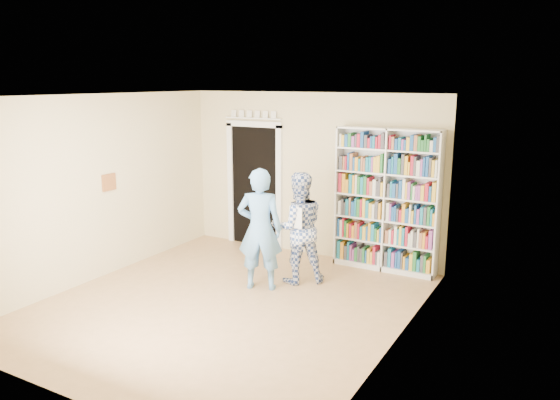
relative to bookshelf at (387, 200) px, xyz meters
The scene contains 11 objects.
floor 2.92m from the bookshelf, 119.94° to the right, with size 5.00×5.00×0.00m, color #A1794E.
ceiling 3.14m from the bookshelf, 119.94° to the right, with size 5.00×5.00×0.00m, color white.
wall_back 1.38m from the bookshelf, behind, with size 4.50×4.50×0.00m, color beige.
wall_left 4.30m from the bookshelf, 146.93° to the right, with size 5.00×5.00×0.00m, color beige.
wall_right 2.52m from the bookshelf, 69.00° to the right, with size 5.00×5.00×0.00m, color beige.
bookshelf is the anchor object (origin of this frame).
doorway 2.45m from the bookshelf, behind, with size 1.10×0.08×2.43m.
wall_art 4.18m from the bookshelf, 149.08° to the right, with size 0.03×0.25×0.25m, color brown.
man_blue 2.07m from the bookshelf, 128.21° to the right, with size 0.63×0.41×1.72m, color #5F9AD5.
man_plaid 1.49m from the bookshelf, 129.34° to the right, with size 0.79×0.62×1.63m, color navy.
paper_sheet 1.60m from the bookshelf, 121.94° to the right, with size 0.22×0.01×0.30m, color white.
Camera 1 is at (3.90, -5.51, 2.89)m, focal length 35.00 mm.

